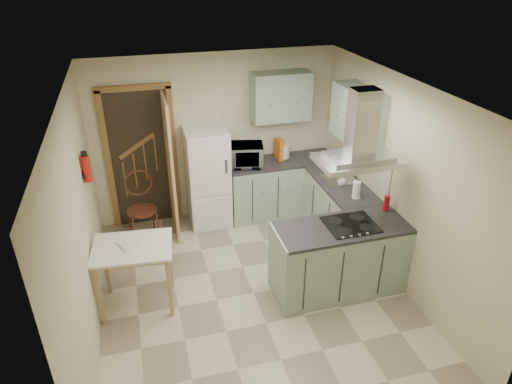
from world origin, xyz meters
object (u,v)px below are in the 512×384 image
object	(u,v)px
drop_leaf_table	(136,276)
microwave	(243,155)
peninsula	(339,258)
extractor_hood	(358,160)
bentwood_chair	(142,211)
fridge	(208,178)

from	to	relation	value
drop_leaf_table	microwave	size ratio (longest dim) A/B	1.49
peninsula	extractor_hood	xyz separation A→B (m)	(0.10, 0.00, 1.27)
peninsula	microwave	bearing A→B (deg)	109.51
microwave	bentwood_chair	bearing A→B (deg)	-160.17
fridge	extractor_hood	bearing A→B (deg)	-56.21
drop_leaf_table	microwave	xyz separation A→B (m)	(1.68, 1.58, 0.65)
peninsula	bentwood_chair	distance (m)	2.84
extractor_hood	microwave	distance (m)	2.21
bentwood_chair	microwave	bearing A→B (deg)	-0.47
extractor_hood	drop_leaf_table	bearing A→B (deg)	171.45
fridge	drop_leaf_table	bearing A→B (deg)	-125.43
fridge	peninsula	bearing A→B (deg)	-58.26
fridge	microwave	size ratio (longest dim) A/B	2.57
drop_leaf_table	peninsula	bearing A→B (deg)	-2.49
extractor_hood	fridge	bearing A→B (deg)	123.79
peninsula	drop_leaf_table	bearing A→B (deg)	171.09
microwave	peninsula	bearing A→B (deg)	-57.65
bentwood_chair	extractor_hood	bearing A→B (deg)	-44.76
peninsula	extractor_hood	world-z (taller)	extractor_hood
peninsula	fridge	bearing A→B (deg)	121.74
peninsula	drop_leaf_table	xyz separation A→B (m)	(-2.37, 0.37, -0.04)
peninsula	extractor_hood	size ratio (longest dim) A/B	1.72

